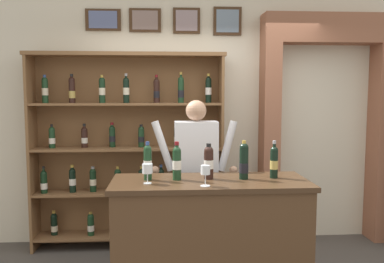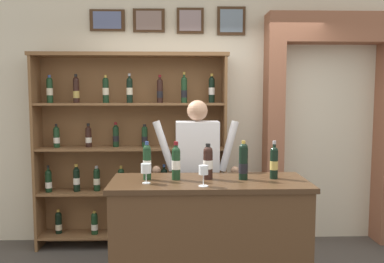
{
  "view_description": "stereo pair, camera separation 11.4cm",
  "coord_description": "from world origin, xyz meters",
  "px_view_note": "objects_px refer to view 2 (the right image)",
  "views": [
    {
      "loc": [
        -0.43,
        -3.2,
        1.75
      ],
      "look_at": [
        -0.21,
        0.23,
        1.42
      ],
      "focal_mm": 37.85,
      "sensor_mm": 36.0,
      "label": 1
    },
    {
      "loc": [
        -0.32,
        -3.21,
        1.75
      ],
      "look_at": [
        -0.21,
        0.23,
        1.42
      ],
      "focal_mm": 37.85,
      "sensor_mm": 36.0,
      "label": 2
    }
  ],
  "objects_px": {
    "tasting_bottle_vin_santo": "(147,161)",
    "tasting_bottle_chianti": "(176,162)",
    "tasting_counter": "(209,243)",
    "tasting_bottle_grappa": "(274,162)",
    "wine_glass_left": "(146,169)",
    "tasting_bottle_bianco": "(243,162)",
    "tasting_bottle_rosso": "(208,162)",
    "wine_glass_right": "(203,171)",
    "shopkeeper": "(197,167)",
    "wine_shelf": "(132,145)"
  },
  "relations": [
    {
      "from": "tasting_bottle_rosso",
      "to": "wine_glass_left",
      "type": "height_order",
      "value": "tasting_bottle_rosso"
    },
    {
      "from": "tasting_bottle_grappa",
      "to": "wine_glass_right",
      "type": "bearing_deg",
      "value": -156.48
    },
    {
      "from": "tasting_bottle_chianti",
      "to": "wine_glass_right",
      "type": "distance_m",
      "value": 0.32
    },
    {
      "from": "wine_glass_left",
      "to": "tasting_bottle_rosso",
      "type": "bearing_deg",
      "value": 16.21
    },
    {
      "from": "wine_shelf",
      "to": "tasting_bottle_vin_santo",
      "type": "bearing_deg",
      "value": -78.07
    },
    {
      "from": "wine_glass_left",
      "to": "wine_glass_right",
      "type": "relative_size",
      "value": 0.97
    },
    {
      "from": "wine_shelf",
      "to": "tasting_bottle_bianco",
      "type": "distance_m",
      "value": 1.69
    },
    {
      "from": "tasting_bottle_vin_santo",
      "to": "tasting_bottle_grappa",
      "type": "xyz_separation_m",
      "value": [
        1.04,
        0.01,
        -0.01
      ]
    },
    {
      "from": "tasting_counter",
      "to": "wine_glass_right",
      "type": "distance_m",
      "value": 0.67
    },
    {
      "from": "tasting_bottle_vin_santo",
      "to": "tasting_bottle_chianti",
      "type": "height_order",
      "value": "same"
    },
    {
      "from": "wine_shelf",
      "to": "wine_glass_left",
      "type": "relative_size",
      "value": 13.93
    },
    {
      "from": "tasting_counter",
      "to": "tasting_bottle_chianti",
      "type": "distance_m",
      "value": 0.72
    },
    {
      "from": "tasting_bottle_grappa",
      "to": "wine_glass_left",
      "type": "relative_size",
      "value": 2.01
    },
    {
      "from": "tasting_counter",
      "to": "tasting_bottle_vin_santo",
      "type": "relative_size",
      "value": 5.09
    },
    {
      "from": "tasting_counter",
      "to": "shopkeeper",
      "type": "bearing_deg",
      "value": 97.0
    },
    {
      "from": "tasting_bottle_rosso",
      "to": "tasting_bottle_chianti",
      "type": "bearing_deg",
      "value": -176.04
    },
    {
      "from": "tasting_bottle_chianti",
      "to": "tasting_bottle_rosso",
      "type": "distance_m",
      "value": 0.26
    },
    {
      "from": "tasting_bottle_chianti",
      "to": "wine_glass_left",
      "type": "distance_m",
      "value": 0.27
    },
    {
      "from": "tasting_bottle_bianco",
      "to": "tasting_bottle_grappa",
      "type": "distance_m",
      "value": 0.26
    },
    {
      "from": "shopkeeper",
      "to": "wine_glass_left",
      "type": "xyz_separation_m",
      "value": [
        -0.43,
        -0.68,
        0.12
      ]
    },
    {
      "from": "tasting_bottle_chianti",
      "to": "tasting_counter",
      "type": "bearing_deg",
      "value": -7.5
    },
    {
      "from": "tasting_bottle_grappa",
      "to": "wine_glass_left",
      "type": "distance_m",
      "value": 1.05
    },
    {
      "from": "tasting_bottle_rosso",
      "to": "shopkeeper",
      "type": "bearing_deg",
      "value": 96.84
    },
    {
      "from": "tasting_bottle_grappa",
      "to": "tasting_bottle_rosso",
      "type": "bearing_deg",
      "value": -179.85
    },
    {
      "from": "wine_shelf",
      "to": "tasting_bottle_grappa",
      "type": "distance_m",
      "value": 1.84
    },
    {
      "from": "wine_shelf",
      "to": "tasting_bottle_bianco",
      "type": "xyz_separation_m",
      "value": [
        1.06,
        -1.31,
        0.04
      ]
    },
    {
      "from": "wine_glass_right",
      "to": "tasting_bottle_grappa",
      "type": "bearing_deg",
      "value": 23.52
    },
    {
      "from": "shopkeeper",
      "to": "tasting_bottle_bianco",
      "type": "distance_m",
      "value": 0.68
    },
    {
      "from": "wine_shelf",
      "to": "tasting_bottle_grappa",
      "type": "xyz_separation_m",
      "value": [
        1.32,
        -1.29,
        0.03
      ]
    },
    {
      "from": "wine_shelf",
      "to": "tasting_bottle_rosso",
      "type": "xyz_separation_m",
      "value": [
        0.77,
        -1.29,
        0.04
      ]
    },
    {
      "from": "tasting_counter",
      "to": "tasting_bottle_bianco",
      "type": "distance_m",
      "value": 0.72
    },
    {
      "from": "tasting_bottle_chianti",
      "to": "wine_glass_left",
      "type": "bearing_deg",
      "value": -151.68
    },
    {
      "from": "tasting_bottle_rosso",
      "to": "tasting_bottle_bianco",
      "type": "xyz_separation_m",
      "value": [
        0.29,
        -0.03,
        0.0
      ]
    },
    {
      "from": "tasting_bottle_vin_santo",
      "to": "tasting_bottle_bianco",
      "type": "bearing_deg",
      "value": -1.29
    },
    {
      "from": "wine_glass_right",
      "to": "tasting_counter",
      "type": "bearing_deg",
      "value": 73.63
    },
    {
      "from": "tasting_bottle_vin_santo",
      "to": "wine_glass_right",
      "type": "height_order",
      "value": "tasting_bottle_vin_santo"
    },
    {
      "from": "tasting_bottle_rosso",
      "to": "tasting_bottle_grappa",
      "type": "height_order",
      "value": "tasting_bottle_grappa"
    },
    {
      "from": "tasting_bottle_rosso",
      "to": "tasting_counter",
      "type": "bearing_deg",
      "value": -81.44
    },
    {
      "from": "tasting_bottle_grappa",
      "to": "tasting_counter",
      "type": "bearing_deg",
      "value": -174.16
    },
    {
      "from": "shopkeeper",
      "to": "tasting_bottle_grappa",
      "type": "relative_size",
      "value": 5.35
    },
    {
      "from": "wine_shelf",
      "to": "tasting_bottle_bianco",
      "type": "relative_size",
      "value": 6.85
    },
    {
      "from": "tasting_bottle_rosso",
      "to": "wine_glass_right",
      "type": "xyz_separation_m",
      "value": [
        -0.05,
        -0.26,
        -0.03
      ]
    },
    {
      "from": "tasting_bottle_grappa",
      "to": "tasting_bottle_bianco",
      "type": "bearing_deg",
      "value": -174.14
    },
    {
      "from": "tasting_bottle_rosso",
      "to": "tasting_bottle_bianco",
      "type": "distance_m",
      "value": 0.29
    },
    {
      "from": "tasting_bottle_bianco",
      "to": "wine_glass_right",
      "type": "relative_size",
      "value": 1.98
    },
    {
      "from": "shopkeeper",
      "to": "tasting_bottle_chianti",
      "type": "height_order",
      "value": "shopkeeper"
    },
    {
      "from": "tasting_counter",
      "to": "tasting_bottle_rosso",
      "type": "xyz_separation_m",
      "value": [
        -0.01,
        0.05,
        0.67
      ]
    },
    {
      "from": "tasting_bottle_chianti",
      "to": "shopkeeper",
      "type": "bearing_deg",
      "value": 70.39
    },
    {
      "from": "tasting_bottle_vin_santo",
      "to": "tasting_bottle_bianco",
      "type": "relative_size",
      "value": 0.99
    },
    {
      "from": "wine_shelf",
      "to": "tasting_bottle_vin_santo",
      "type": "distance_m",
      "value": 1.32
    }
  ]
}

